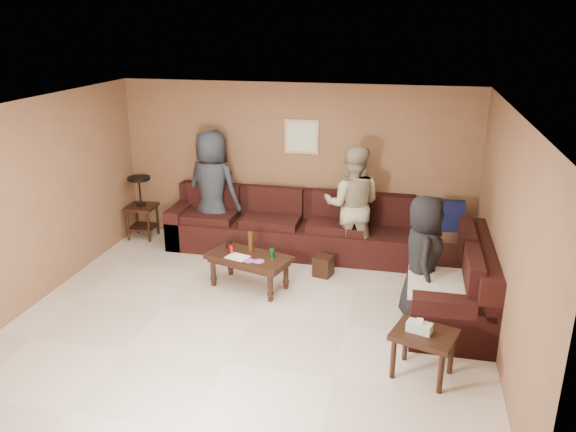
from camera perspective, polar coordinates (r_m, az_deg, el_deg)
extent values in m
plane|color=beige|center=(6.89, -3.61, -10.03)|extent=(5.50, 5.50, 0.00)
cube|color=beige|center=(6.08, -4.11, 10.52)|extent=(5.50, 5.00, 0.10)
cube|color=#875F40|center=(8.70, 0.75, 5.20)|extent=(5.50, 0.10, 2.50)
cube|color=#875F40|center=(4.25, -13.43, -11.29)|extent=(5.50, 0.10, 2.50)
cube|color=#875F40|center=(7.59, -24.21, 1.33)|extent=(0.10, 5.00, 2.50)
cube|color=#875F40|center=(6.23, 21.26, -2.02)|extent=(0.10, 5.00, 2.50)
cube|color=black|center=(8.59, 0.10, -2.16)|extent=(3.70, 0.90, 0.45)
cube|color=black|center=(8.75, 0.57, 1.36)|extent=(3.70, 0.24, 0.45)
cube|color=black|center=(9.07, -10.63, -0.72)|extent=(0.24, 0.90, 0.63)
cube|color=black|center=(7.12, 16.02, -7.74)|extent=(0.90, 2.00, 0.45)
cube|color=black|center=(6.97, 19.06, -4.60)|extent=(0.24, 2.00, 0.45)
cube|color=black|center=(6.31, 16.47, -10.60)|extent=(0.90, 0.24, 0.63)
cube|color=#13163D|center=(8.26, 15.89, 0.04)|extent=(0.45, 0.14, 0.45)
cube|color=beige|center=(6.56, 16.48, -6.74)|extent=(1.00, 0.85, 0.04)
cube|color=black|center=(7.39, -3.99, -4.23)|extent=(1.20, 0.84, 0.06)
cube|color=black|center=(7.42, -3.98, -4.65)|extent=(1.10, 0.74, 0.05)
cylinder|color=black|center=(7.58, -7.60, -5.64)|extent=(0.07, 0.07, 0.40)
cylinder|color=black|center=(7.12, -1.81, -7.19)|extent=(0.07, 0.07, 0.40)
cylinder|color=black|center=(7.87, -5.87, -4.59)|extent=(0.07, 0.07, 0.40)
cylinder|color=black|center=(7.42, -0.21, -6.00)|extent=(0.07, 0.07, 0.40)
cylinder|color=red|center=(7.45, -5.80, -3.34)|extent=(0.07, 0.07, 0.12)
cylinder|color=#167B36|center=(7.29, -1.62, -3.79)|extent=(0.07, 0.07, 0.12)
cylinder|color=#3A230D|center=(7.44, -3.83, -2.64)|extent=(0.07, 0.07, 0.28)
cylinder|color=black|center=(7.62, -6.04, -2.87)|extent=(0.08, 0.08, 0.11)
cube|color=white|center=(7.34, -5.15, -4.17)|extent=(0.33, 0.29, 0.00)
cylinder|color=#EE5484|center=(7.22, -3.99, -4.56)|extent=(0.14, 0.14, 0.01)
cylinder|color=#EE5484|center=(7.19, -2.97, -4.62)|extent=(0.14, 0.14, 0.01)
cube|color=black|center=(9.34, -14.67, 0.89)|extent=(0.46, 0.46, 0.04)
cube|color=black|center=(9.45, -14.49, -1.06)|extent=(0.41, 0.41, 0.03)
cylinder|color=black|center=(9.35, -15.97, -0.90)|extent=(0.04, 0.04, 0.52)
cylinder|color=black|center=(9.20, -13.97, -1.05)|extent=(0.04, 0.04, 0.52)
cylinder|color=black|center=(9.65, -15.07, -0.18)|extent=(0.04, 0.04, 0.52)
cylinder|color=black|center=(9.51, -13.12, -0.31)|extent=(0.04, 0.04, 0.52)
cylinder|color=black|center=(9.33, -14.69, 1.11)|extent=(0.16, 0.16, 0.03)
cylinder|color=black|center=(9.27, -14.80, 2.44)|extent=(0.03, 0.03, 0.43)
cylinder|color=black|center=(9.21, -14.92, 3.71)|extent=(0.36, 0.36, 0.04)
cube|color=black|center=(5.76, 13.68, -11.65)|extent=(0.71, 0.64, 0.05)
cylinder|color=black|center=(5.79, 10.64, -13.93)|extent=(0.05, 0.05, 0.46)
cylinder|color=black|center=(5.69, 15.27, -15.03)|extent=(0.05, 0.05, 0.46)
cylinder|color=black|center=(6.09, 11.87, -12.23)|extent=(0.05, 0.05, 0.46)
cylinder|color=black|center=(5.99, 16.26, -13.22)|extent=(0.05, 0.05, 0.46)
cube|color=silver|center=(5.72, 13.20, -10.95)|extent=(0.27, 0.19, 0.10)
cube|color=white|center=(5.69, 13.25, -10.34)|extent=(0.06, 0.04, 0.05)
cube|color=black|center=(7.83, 3.61, -5.07)|extent=(0.29, 0.29, 0.29)
cube|color=tan|center=(8.56, 1.40, 8.06)|extent=(0.52, 0.03, 0.52)
cube|color=white|center=(8.55, 1.38, 8.04)|extent=(0.44, 0.01, 0.44)
imported|color=#272E37|center=(8.73, -7.66, 2.77)|extent=(1.01, 0.79, 1.82)
imported|color=tan|center=(8.08, 6.55, 1.13)|extent=(0.85, 0.67, 1.73)
imported|color=black|center=(6.73, 13.56, -4.14)|extent=(0.51, 0.76, 1.51)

